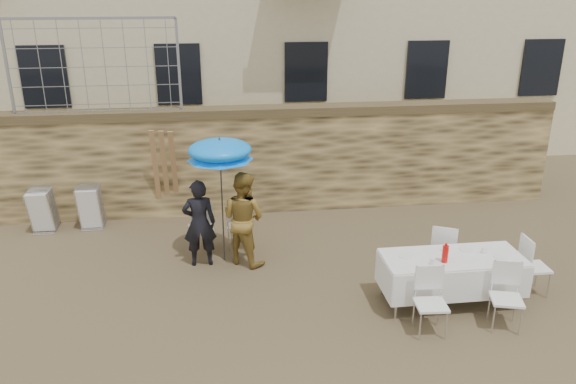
{
  "coord_description": "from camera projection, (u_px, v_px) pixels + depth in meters",
  "views": [
    {
      "loc": [
        -0.69,
        -6.34,
        4.58
      ],
      "look_at": [
        0.4,
        2.2,
        1.4
      ],
      "focal_mm": 35.0,
      "sensor_mm": 36.0,
      "label": 1
    }
  ],
  "objects": [
    {
      "name": "ground",
      "position": [
        279.0,
        346.0,
        7.57
      ],
      "size": [
        80.0,
        80.0,
        0.0
      ],
      "primitive_type": "plane",
      "color": "brown",
      "rests_on": "ground"
    },
    {
      "name": "stone_wall",
      "position": [
        252.0,
        161.0,
        11.84
      ],
      "size": [
        13.0,
        0.5,
        2.2
      ],
      "primitive_type": "cube",
      "color": "olive",
      "rests_on": "ground"
    },
    {
      "name": "chain_link_fence",
      "position": [
        94.0,
        67.0,
        10.79
      ],
      "size": [
        3.2,
        0.06,
        1.8
      ],
      "primitive_type": null,
      "color": "gray",
      "rests_on": "stone_wall"
    },
    {
      "name": "man_suit",
      "position": [
        199.0,
        223.0,
        9.54
      ],
      "size": [
        0.58,
        0.39,
        1.55
      ],
      "primitive_type": "imported",
      "rotation": [
        0.0,
        0.0,
        3.17
      ],
      "color": "black",
      "rests_on": "ground"
    },
    {
      "name": "woman_dress",
      "position": [
        243.0,
        218.0,
        9.61
      ],
      "size": [
        1.02,
        0.99,
        1.66
      ],
      "primitive_type": "imported",
      "rotation": [
        0.0,
        0.0,
        2.46
      ],
      "color": "#BC9039",
      "rests_on": "ground"
    },
    {
      "name": "umbrella",
      "position": [
        220.0,
        154.0,
        9.27
      ],
      "size": [
        1.11,
        1.11,
        2.08
      ],
      "color": "#3F3F44",
      "rests_on": "ground"
    },
    {
      "name": "couple_chair_left",
      "position": [
        201.0,
        226.0,
        10.16
      ],
      "size": [
        0.56,
        0.56,
        0.96
      ],
      "primitive_type": null,
      "rotation": [
        0.0,
        0.0,
        3.33
      ],
      "color": "white",
      "rests_on": "ground"
    },
    {
      "name": "couple_chair_right",
      "position": [
        240.0,
        224.0,
        10.24
      ],
      "size": [
        0.55,
        0.55,
        0.96
      ],
      "primitive_type": null,
      "rotation": [
        0.0,
        0.0,
        2.97
      ],
      "color": "white",
      "rests_on": "ground"
    },
    {
      "name": "banquet_table",
      "position": [
        453.0,
        259.0,
        8.38
      ],
      "size": [
        2.1,
        0.85,
        0.78
      ],
      "color": "white",
      "rests_on": "ground"
    },
    {
      "name": "soda_bottle",
      "position": [
        445.0,
        254.0,
        8.16
      ],
      "size": [
        0.09,
        0.09,
        0.26
      ],
      "primitive_type": "cylinder",
      "color": "red",
      "rests_on": "banquet_table"
    },
    {
      "name": "table_chair_front_left",
      "position": [
        431.0,
        303.0,
        7.7
      ],
      "size": [
        0.51,
        0.51,
        0.96
      ],
      "primitive_type": null,
      "rotation": [
        0.0,
        0.0,
        -0.07
      ],
      "color": "white",
      "rests_on": "ground"
    },
    {
      "name": "table_chair_front_right",
      "position": [
        507.0,
        298.0,
        7.83
      ],
      "size": [
        0.59,
        0.59,
        0.96
      ],
      "primitive_type": null,
      "rotation": [
        0.0,
        0.0,
        -0.27
      ],
      "color": "white",
      "rests_on": "ground"
    },
    {
      "name": "table_chair_back",
      "position": [
        444.0,
        250.0,
        9.23
      ],
      "size": [
        0.64,
        0.64,
        0.96
      ],
      "primitive_type": null,
      "rotation": [
        0.0,
        0.0,
        2.69
      ],
      "color": "white",
      "rests_on": "ground"
    },
    {
      "name": "table_chair_side",
      "position": [
        535.0,
        266.0,
        8.73
      ],
      "size": [
        0.49,
        0.49,
        0.96
      ],
      "primitive_type": null,
      "rotation": [
        0.0,
        0.0,
        1.55
      ],
      "color": "white",
      "rests_on": "ground"
    },
    {
      "name": "chair_stack_left",
      "position": [
        45.0,
        206.0,
        11.14
      ],
      "size": [
        0.46,
        0.55,
        0.92
      ],
      "primitive_type": null,
      "color": "white",
      "rests_on": "ground"
    },
    {
      "name": "chair_stack_right",
      "position": [
        92.0,
        204.0,
        11.25
      ],
      "size": [
        0.46,
        0.47,
        0.92
      ],
      "primitive_type": null,
      "color": "white",
      "rests_on": "ground"
    },
    {
      "name": "wood_planks",
      "position": [
        171.0,
        174.0,
        11.32
      ],
      "size": [
        0.7,
        0.2,
        2.0
      ],
      "primitive_type": null,
      "color": "#A37749",
      "rests_on": "ground"
    }
  ]
}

